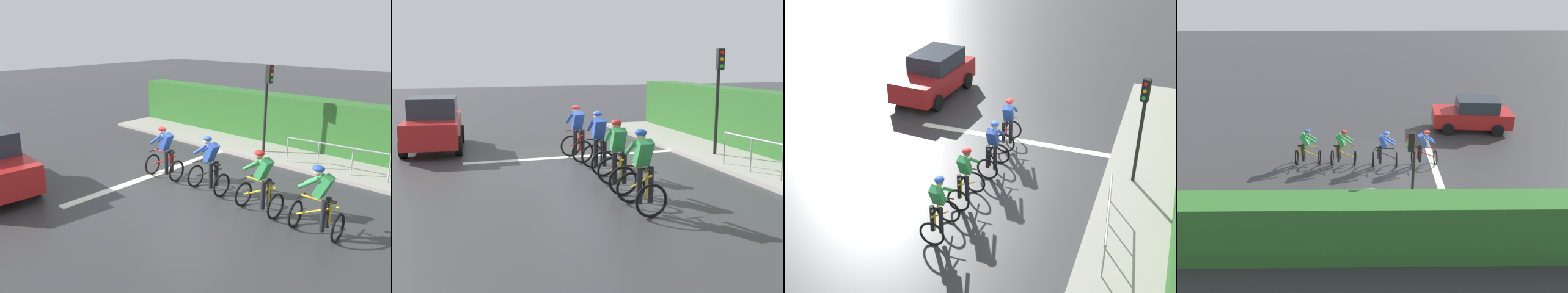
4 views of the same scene
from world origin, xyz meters
TOP-DOWN VIEW (x-y plane):
  - ground_plane at (0.00, 0.00)m, footprint 80.00×80.00m
  - sidewalk_kerb at (-4.59, 2.00)m, footprint 2.80×19.43m
  - stone_wall_low at (-5.49, 2.00)m, footprint 0.44×19.43m
  - hedge_wall at (-5.79, 2.00)m, footprint 1.10×19.43m
  - road_marking_stop_line at (0.00, -1.28)m, footprint 7.00×0.30m
  - cyclist_lead at (0.30, 4.36)m, footprint 0.68×1.08m
  - cyclist_second at (0.22, 2.78)m, footprint 0.76×1.13m
  - cyclist_mid at (0.06, 0.95)m, footprint 0.73×1.11m
  - cyclist_fourth at (0.15, -0.80)m, footprint 0.76×1.13m
  - car_red at (4.26, -3.95)m, footprint 2.14×4.22m
  - traffic_light_near_crossing at (-4.02, 0.22)m, footprint 0.24×0.31m
  - pedestrian_railing_kerbside at (-3.69, 3.03)m, footprint 0.37×3.25m

SIDE VIEW (x-z plane):
  - ground_plane at x=0.00m, z-range 0.00..0.00m
  - road_marking_stop_line at x=0.00m, z-range 0.00..0.01m
  - sidewalk_kerb at x=-4.59m, z-range 0.00..0.12m
  - stone_wall_low at x=-5.49m, z-range 0.00..0.56m
  - pedestrian_railing_kerbside at x=-3.69m, z-range 0.27..1.29m
  - cyclist_lead at x=0.30m, z-range -0.03..1.63m
  - cyclist_second at x=0.22m, z-range -0.03..1.63m
  - cyclist_mid at x=0.06m, z-range -0.03..1.63m
  - cyclist_fourth at x=0.15m, z-range -0.03..1.63m
  - car_red at x=4.26m, z-range -0.01..1.75m
  - hedge_wall at x=-5.79m, z-range 0.00..2.02m
  - traffic_light_near_crossing at x=-4.02m, z-range 0.55..3.89m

